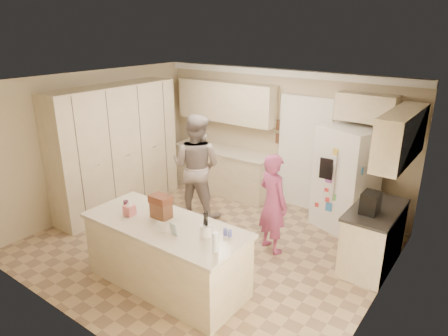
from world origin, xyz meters
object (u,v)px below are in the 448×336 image
Objects in this scene: teen_girl at (273,203)px; tissue_box at (130,210)px; dollhouse_body at (161,210)px; teen_boy at (196,167)px; refrigerator at (346,179)px; island_base at (166,256)px; utensil_crock at (206,231)px; coffee_maker at (370,203)px.

tissue_box is at bearing 75.58° from teen_girl.
dollhouse_body is 0.14× the size of teen_boy.
teen_boy is (-0.48, 1.97, -0.03)m from tissue_box.
refrigerator is 0.82× the size of island_base.
tissue_box is (-1.87, -3.10, 0.10)m from refrigerator.
coffee_maker is at bearing 52.88° from utensil_crock.
refrigerator reaches higher than dollhouse_body.
island_base is at bearing -33.69° from dollhouse_body.
tissue_box is 0.45m from dollhouse_body.
island_base is 15.71× the size of tissue_box.
teen_girl is (0.84, 1.53, -0.24)m from dollhouse_body.
utensil_crock is 1.21m from tissue_box.
teen_girl reaches higher than tissue_box.
dollhouse_body is 1.97m from teen_boy.
teen_girl is at bearing 67.06° from island_base.
tissue_box is 2.14m from teen_girl.
coffee_maker is at bearing 42.83° from island_base.
coffee_maker is at bearing 166.61° from teen_boy.
coffee_maker is 0.14× the size of island_base.
tissue_box is 0.09× the size of teen_girl.
tissue_box is at bearing -169.70° from island_base.
refrigerator is at bearing -168.28° from teen_boy.
utensil_crock is 1.60m from teen_girl.
teen_boy is at bearing -179.36° from coffee_maker.
island_base is at bearing 10.30° from tissue_box.
dollhouse_body is at bearing -97.50° from refrigerator.
coffee_maker is 0.16× the size of teen_boy.
coffee_maker is (0.73, -1.10, 0.17)m from refrigerator.
utensil_crock is 0.09× the size of teen_girl.
dollhouse_body is 0.16× the size of teen_girl.
coffee_maker is at bearing -147.66° from teen_girl.
island_base is (-2.05, -1.90, -0.63)m from coffee_maker.
island_base is at bearing -175.60° from utensil_crock.
teen_boy is at bearing 103.59° from tissue_box.
coffee_maker is 2.87m from island_base.
coffee_maker is 3.28m from tissue_box.
refrigerator is at bearing 66.22° from island_base.
teen_girl is at bearing 54.38° from tissue_box.
utensil_crock is 0.08× the size of teen_boy.
island_base is at bearing 104.76° from teen_boy.
teen_girl is at bearing 61.24° from dollhouse_body.
island_base is 0.86m from utensil_crock.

